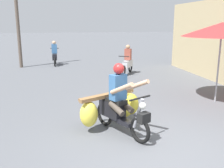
# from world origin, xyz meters

# --- Properties ---
(ground_plane) EXTENTS (120.00, 120.00, 0.00)m
(ground_plane) POSITION_xyz_m (0.00, 0.00, 0.00)
(ground_plane) COLOR #56595E
(motorbike_main_loaded) EXTENTS (1.62, 1.90, 1.58)m
(motorbike_main_loaded) POSITION_xyz_m (-0.48, 1.25, 0.53)
(motorbike_main_loaded) COLOR black
(motorbike_main_loaded) RESTS_ON ground
(motorbike_distant_ahead_left) EXTENTS (0.50, 1.62, 1.40)m
(motorbike_distant_ahead_left) POSITION_xyz_m (-2.12, 10.77, 0.57)
(motorbike_distant_ahead_left) COLOR black
(motorbike_distant_ahead_left) RESTS_ON ground
(motorbike_distant_ahead_right) EXTENTS (0.95, 1.42, 1.40)m
(motorbike_distant_ahead_right) POSITION_xyz_m (1.34, 7.39, 0.57)
(motorbike_distant_ahead_right) COLOR black
(motorbike_distant_ahead_right) RESTS_ON ground
(market_umbrella_near_shop) EXTENTS (2.35, 2.35, 2.43)m
(market_umbrella_near_shop) POSITION_xyz_m (2.95, 2.63, 2.22)
(market_umbrella_near_shop) COLOR #99999E
(market_umbrella_near_shop) RESTS_ON ground
(utility_pole) EXTENTS (0.18, 0.18, 6.32)m
(utility_pole) POSITION_xyz_m (-3.94, 10.36, 3.16)
(utility_pole) COLOR brown
(utility_pole) RESTS_ON ground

